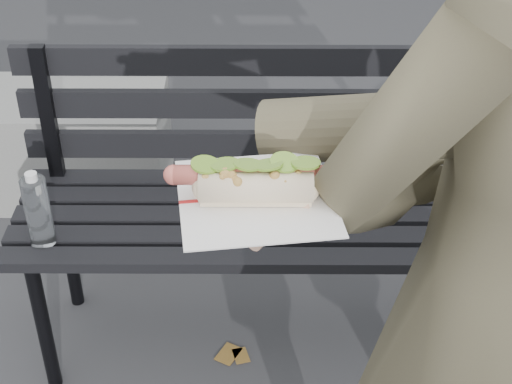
{
  "coord_description": "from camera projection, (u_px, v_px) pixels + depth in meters",
  "views": [
    {
      "loc": [
        -0.04,
        -0.84,
        1.73
      ],
      "look_at": [
        -0.04,
        -0.05,
        1.18
      ],
      "focal_mm": 55.0,
      "sensor_mm": 36.0,
      "label": 1
    }
  ],
  "objects": [
    {
      "name": "park_bench",
      "position": [
        284.0,
        186.0,
        2.14
      ],
      "size": [
        1.5,
        0.44,
        0.88
      ],
      "color": "black",
      "rests_on": "ground"
    },
    {
      "name": "concrete_block",
      "position": [
        7.0,
        144.0,
        2.95
      ],
      "size": [
        1.2,
        0.4,
        0.4
      ],
      "primitive_type": "cube",
      "color": "slate",
      "rests_on": "ground"
    },
    {
      "name": "person",
      "position": [
        502.0,
        300.0,
        1.2
      ],
      "size": [
        0.78,
        0.66,
        1.82
      ],
      "primitive_type": "imported",
      "rotation": [
        0.0,
        0.0,
        3.54
      ],
      "color": "#4E4734",
      "rests_on": "ground"
    },
    {
      "name": "held_hotdog",
      "position": [
        401.0,
        141.0,
        1.0
      ],
      "size": [
        0.62,
        0.31,
        0.2
      ],
      "color": "#4E4734"
    }
  ]
}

